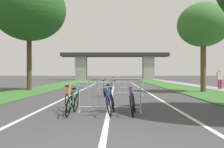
% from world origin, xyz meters
% --- Properties ---
extents(grass_verge_left, '(3.22, 59.19, 0.05)m').
position_xyz_m(grass_verge_left, '(-6.19, 24.22, 0.03)').
color(grass_verge_left, '#386B2D').
rests_on(grass_verge_left, ground).
extents(grass_verge_right, '(3.22, 59.19, 0.05)m').
position_xyz_m(grass_verge_right, '(6.19, 24.22, 0.03)').
color(grass_verge_right, '#386B2D').
rests_on(grass_verge_right, ground).
extents(sidewalk_path_right, '(1.91, 59.19, 0.08)m').
position_xyz_m(sidewalk_path_right, '(8.76, 24.22, 0.04)').
color(sidewalk_path_right, gray).
rests_on(sidewalk_path_right, ground).
extents(lane_stripe_center, '(0.14, 34.24, 0.01)m').
position_xyz_m(lane_stripe_center, '(0.00, 17.12, 0.00)').
color(lane_stripe_center, silver).
rests_on(lane_stripe_center, ground).
extents(lane_stripe_right_lane, '(0.14, 34.24, 0.01)m').
position_xyz_m(lane_stripe_right_lane, '(2.52, 17.12, 0.00)').
color(lane_stripe_right_lane, silver).
rests_on(lane_stripe_right_lane, ground).
extents(lane_stripe_left_lane, '(0.14, 34.24, 0.01)m').
position_xyz_m(lane_stripe_left_lane, '(-2.52, 17.12, 0.00)').
color(lane_stripe_left_lane, silver).
rests_on(lane_stripe_left_lane, ground).
extents(overpass_bridge, '(23.01, 3.38, 5.79)m').
position_xyz_m(overpass_bridge, '(0.00, 48.92, 4.01)').
color(overpass_bridge, '#2D2D30').
rests_on(overpass_bridge, ground).
extents(tree_left_pine_far, '(5.70, 5.70, 8.76)m').
position_xyz_m(tree_left_pine_far, '(-6.52, 15.18, 6.32)').
color(tree_left_pine_far, '#4C3823').
rests_on(tree_left_pine_far, ground).
extents(tree_right_maple_mid, '(3.70, 3.70, 6.42)m').
position_xyz_m(tree_right_maple_mid, '(6.53, 13.86, 4.82)').
color(tree_right_maple_mid, brown).
rests_on(tree_right_maple_mid, ground).
extents(crowd_barrier_nearest, '(2.19, 0.45, 1.05)m').
position_xyz_m(crowd_barrier_nearest, '(0.04, 4.69, 0.52)').
color(crowd_barrier_nearest, '#ADADB2').
rests_on(crowd_barrier_nearest, ground).
extents(crowd_barrier_second, '(2.20, 0.51, 1.05)m').
position_xyz_m(crowd_barrier_second, '(0.80, 10.84, 0.52)').
color(crowd_barrier_second, '#ADADB2').
rests_on(crowd_barrier_second, ground).
extents(crowd_barrier_third, '(2.19, 0.44, 1.05)m').
position_xyz_m(crowd_barrier_third, '(-1.13, 16.99, 0.52)').
color(crowd_barrier_third, '#ADADB2').
rests_on(crowd_barrier_third, ground).
extents(crowd_barrier_fourth, '(2.21, 0.56, 1.05)m').
position_xyz_m(crowd_barrier_fourth, '(-0.46, 23.15, 0.52)').
color(crowd_barrier_fourth, '#ADADB2').
rests_on(crowd_barrier_fourth, ground).
extents(bicycle_purple_0, '(0.60, 1.72, 0.98)m').
position_xyz_m(bicycle_purple_0, '(0.80, 4.28, 0.38)').
color(bicycle_purple_0, black).
rests_on(bicycle_purple_0, ground).
extents(bicycle_red_1, '(0.47, 1.66, 0.97)m').
position_xyz_m(bicycle_red_1, '(0.01, 23.56, 0.38)').
color(bicycle_red_1, black).
rests_on(bicycle_red_1, ground).
extents(bicycle_black_2, '(0.55, 1.71, 0.95)m').
position_xyz_m(bicycle_black_2, '(0.11, 5.20, 0.37)').
color(bicycle_black_2, black).
rests_on(bicycle_black_2, ground).
extents(bicycle_yellow_3, '(0.46, 1.61, 0.91)m').
position_xyz_m(bicycle_yellow_3, '(-0.20, 22.78, 0.36)').
color(bicycle_yellow_3, black).
rests_on(bicycle_yellow_3, ground).
extents(bicycle_green_4, '(0.51, 1.74, 0.97)m').
position_xyz_m(bicycle_green_4, '(-1.15, 4.19, 0.38)').
color(bicycle_green_4, black).
rests_on(bicycle_green_4, ground).
extents(bicycle_orange_5, '(0.55, 1.71, 0.99)m').
position_xyz_m(bicycle_orange_5, '(-1.42, 5.15, 0.38)').
color(bicycle_orange_5, black).
rests_on(bicycle_orange_5, ground).
extents(bicycle_teal_6, '(0.55, 1.64, 0.95)m').
position_xyz_m(bicycle_teal_6, '(-0.40, 10.48, 0.36)').
color(bicycle_teal_6, black).
rests_on(bicycle_teal_6, ground).
extents(bicycle_blue_7, '(0.59, 1.75, 0.98)m').
position_xyz_m(bicycle_blue_7, '(0.07, 4.33, 0.38)').
color(bicycle_blue_7, black).
rests_on(bicycle_blue_7, ground).
extents(pedestrian_with_backpack, '(0.61, 0.33, 1.70)m').
position_xyz_m(pedestrian_with_backpack, '(8.72, 16.23, 1.04)').
color(pedestrian_with_backpack, '#B21E1E').
rests_on(pedestrian_with_backpack, ground).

